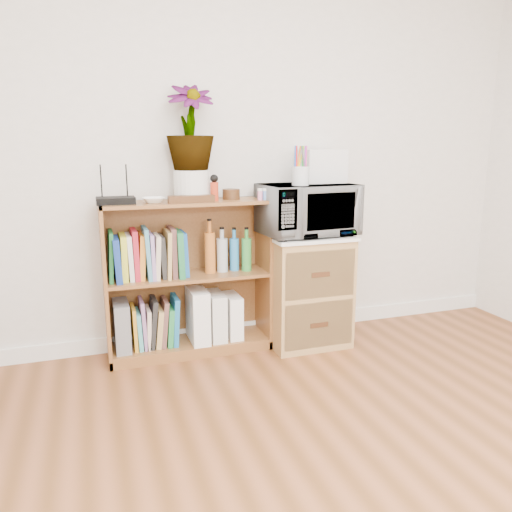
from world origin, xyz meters
name	(u,v)px	position (x,y,z in m)	size (l,w,h in m)	color
skirting_board	(237,329)	(0.00, 2.24, 0.05)	(4.00, 0.02, 0.10)	white
bookshelf	(188,278)	(-0.35, 2.10, 0.47)	(1.00, 0.30, 0.95)	brown
wicker_unit	(305,290)	(0.40, 2.02, 0.35)	(0.50, 0.45, 0.70)	#9E7542
microwave	(307,210)	(0.40, 2.02, 0.88)	(0.57, 0.39, 0.32)	white
pen_cup	(300,176)	(0.31, 1.94, 1.09)	(0.10, 0.10, 0.11)	silver
small_appliance	(321,166)	(0.53, 2.11, 1.14)	(0.27, 0.22, 0.21)	silver
router	(116,201)	(-0.75, 2.08, 0.97)	(0.21, 0.14, 0.04)	black
white_bowl	(153,200)	(-0.54, 2.07, 0.97)	(0.13, 0.13, 0.03)	white
plant_pot	(192,185)	(-0.31, 2.12, 1.04)	(0.21, 0.21, 0.18)	silver
potted_plant	(190,127)	(-0.31, 2.12, 1.38)	(0.28, 0.28, 0.49)	#3D6F2C
trinket_box	(191,199)	(-0.34, 2.00, 0.97)	(0.26, 0.07, 0.04)	#381F0F
kokeshi_doll	(214,192)	(-0.19, 2.06, 1.01)	(0.05, 0.05, 0.11)	#B53016
wooden_bowl	(231,194)	(-0.07, 2.11, 0.98)	(0.11, 0.11, 0.06)	#3C2410
paint_jars	(265,195)	(0.12, 2.01, 0.98)	(0.11, 0.04, 0.05)	pink
file_box	(122,326)	(-0.76, 2.10, 0.22)	(0.09, 0.24, 0.29)	slate
magazine_holder_left	(198,315)	(-0.30, 2.09, 0.24)	(0.11, 0.27, 0.34)	white
magazine_holder_mid	(216,316)	(-0.18, 2.09, 0.22)	(0.09, 0.24, 0.30)	silver
magazine_holder_right	(232,315)	(-0.07, 2.09, 0.21)	(0.09, 0.22, 0.28)	white
cookbooks	(148,255)	(-0.58, 2.10, 0.64)	(0.46, 0.20, 0.31)	#1B652C
liquor_bottles	(226,249)	(-0.11, 2.10, 0.64)	(0.29, 0.07, 0.32)	#C16524
lower_books	(155,324)	(-0.56, 2.10, 0.20)	(0.28, 0.19, 0.30)	gold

